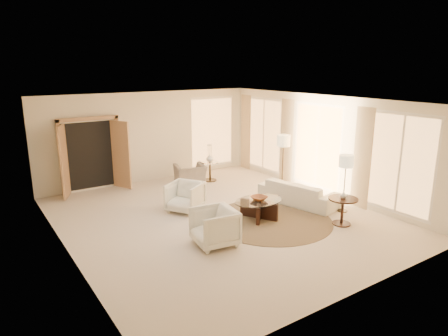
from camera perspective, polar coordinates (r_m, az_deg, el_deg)
room at (r=9.34m, az=-0.67°, el=0.92°), size 7.04×8.04×2.83m
windows_right at (r=11.62m, az=13.45°, el=2.98°), size 0.10×6.40×2.40m
window_back_corner at (r=13.82m, az=-1.66°, el=5.16°), size 1.70×0.10×2.40m
curtains_right at (r=12.21m, az=10.20°, el=3.45°), size 0.06×5.20×2.60m
french_doors at (r=12.09m, az=-18.41°, el=1.69°), size 1.95×0.66×2.16m
area_rug at (r=9.65m, az=6.59°, el=-7.39°), size 3.60×3.60×0.01m
sofa at (r=10.79m, az=10.60°, el=-3.46°), size 1.30×2.24×0.62m
armchair_left at (r=10.10m, az=-5.60°, el=-3.93°), size 1.06×1.07×0.82m
armchair_right at (r=8.21m, az=-1.39°, el=-8.17°), size 0.88×0.92×0.85m
accent_chair at (r=12.45m, az=-4.88°, el=-0.42°), size 1.02×0.79×0.79m
coffee_table at (r=9.64m, az=5.01°, el=-5.56°), size 1.40×1.40×0.46m
end_table at (r=9.61m, az=16.59°, el=-5.29°), size 0.67×0.67×0.64m
side_table at (r=12.70m, az=-2.01°, el=-0.17°), size 0.54×0.54×0.63m
floor_lamp_near at (r=11.85m, az=8.49°, el=3.55°), size 0.39×0.39×1.61m
floor_lamp_far at (r=10.25m, az=17.04°, el=0.60°), size 0.35×0.35×1.46m
bowl at (r=9.57m, az=5.04°, el=-4.33°), size 0.43×0.43×0.09m
end_vase at (r=9.52m, az=16.71°, el=-3.72°), size 0.20×0.20×0.16m
side_vase at (r=12.61m, az=-2.03°, el=1.43°), size 0.30×0.30×0.24m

